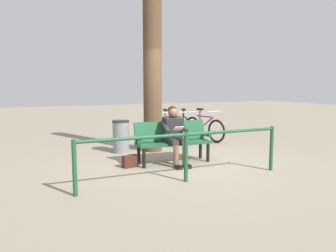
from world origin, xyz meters
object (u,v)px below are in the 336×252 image
object	(u,v)px
bench	(172,139)
litter_bin	(121,137)
bicycle_black	(185,129)
handbag	(130,161)
bicycle_green	(204,128)
bicycle_red	(167,129)
tree_trunk	(152,68)
person_reading	(175,132)

from	to	relation	value
bench	litter_bin	world-z (taller)	bench
bench	bicycle_black	size ratio (longest dim) A/B	0.99
litter_bin	bicycle_black	xyz separation A→B (m)	(-2.13, -0.78, -0.03)
handbag	litter_bin	distance (m)	1.53
bench	bicycle_black	xyz separation A→B (m)	(-1.43, -2.21, -0.15)
litter_bin	bicycle_green	xyz separation A→B (m)	(-2.74, -0.70, -0.03)
bench	bicycle_red	distance (m)	2.51
tree_trunk	person_reading	bearing A→B (deg)	85.67
litter_bin	person_reading	bearing A→B (deg)	112.82
bench	person_reading	bearing A→B (deg)	81.97
litter_bin	bicycle_black	world-z (taller)	bicycle_black
bench	tree_trunk	xyz separation A→B (m)	(-0.08, -1.31, 1.53)
tree_trunk	bicycle_black	distance (m)	2.33
litter_bin	bicycle_red	world-z (taller)	bicycle_red
person_reading	bicycle_green	bearing A→B (deg)	-130.21
handbag	bicycle_green	distance (m)	3.71
bench	handbag	distance (m)	1.03
handbag	bicycle_red	world-z (taller)	bicycle_red
litter_bin	bicycle_red	bearing A→B (deg)	-150.88
bicycle_green	bicycle_red	distance (m)	1.14
person_reading	bicycle_red	world-z (taller)	person_reading
person_reading	bicycle_red	size ratio (longest dim) A/B	0.73
person_reading	tree_trunk	xyz separation A→B (m)	(-0.11, -1.47, 1.37)
handbag	bicycle_black	xyz separation A→B (m)	(-2.39, -2.26, 0.24)
litter_bin	bicycle_green	bearing A→B (deg)	-165.64
bench	handbag	size ratio (longest dim) A/B	5.38
person_reading	bicycle_red	distance (m)	2.68
handbag	bicycle_black	bearing A→B (deg)	-136.63
handbag	bench	bearing A→B (deg)	-176.99
bench	tree_trunk	bearing A→B (deg)	-91.80
bench	bicycle_black	bearing A→B (deg)	-121.18
bicycle_green	litter_bin	bearing A→B (deg)	-88.03
bicycle_red	bicycle_black	bearing A→B (deg)	89.91
tree_trunk	bicycle_red	distance (m)	2.13
bicycle_black	bicycle_red	world-z (taller)	same
tree_trunk	bench	bearing A→B (deg)	86.37
bicycle_green	bicycle_black	bearing A→B (deg)	-109.81
person_reading	bicycle_black	size ratio (longest dim) A/B	0.74
litter_bin	handbag	bearing A→B (deg)	80.11
handbag	tree_trunk	xyz separation A→B (m)	(-1.04, -1.36, 1.92)
bicycle_green	bicycle_red	bearing A→B (deg)	-112.49
tree_trunk	litter_bin	xyz separation A→B (m)	(0.78, -0.12, -1.64)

